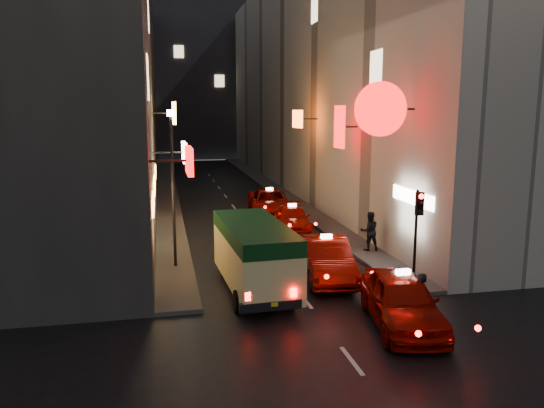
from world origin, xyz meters
TOP-DOWN VIEW (x-y plane):
  - building_left at (-8.00, 33.99)m, footprint 7.56×52.00m
  - building_right at (8.00, 33.99)m, footprint 8.41×52.00m
  - building_far at (0.00, 66.00)m, footprint 30.00×10.00m
  - sidewalk_left at (-4.25, 34.00)m, footprint 1.50×52.00m
  - sidewalk_right at (4.25, 34.00)m, footprint 1.50×52.00m
  - minibus at (-1.53, 9.76)m, footprint 2.31×5.83m
  - taxi_near at (2.24, 5.86)m, footprint 3.30×6.09m
  - taxi_second at (1.40, 10.66)m, footprint 3.05×5.95m
  - taxi_third at (2.13, 18.89)m, footprint 2.60×4.94m
  - taxi_far at (1.87, 23.69)m, footprint 2.65×5.55m
  - pedestrian_crossing at (2.86, 5.79)m, footprint 0.55×0.69m
  - pedestrian_sidewalk at (4.38, 13.68)m, footprint 0.77×0.50m
  - traffic_light at (4.00, 8.47)m, footprint 0.26×0.43m
  - lamp_post at (-4.20, 13.00)m, footprint 0.28×0.28m

SIDE VIEW (x-z plane):
  - sidewalk_left at x=-4.25m, z-range 0.00..0.15m
  - sidewalk_right at x=4.25m, z-range 0.00..0.15m
  - taxi_third at x=2.13m, z-range -0.08..1.58m
  - taxi_far at x=1.87m, z-range -0.08..1.80m
  - taxi_second at x=1.40m, z-range -0.08..1.90m
  - pedestrian_crossing at x=2.86m, z-range 0.00..1.81m
  - taxi_near at x=2.24m, z-range -0.08..1.92m
  - pedestrian_sidewalk at x=4.38m, z-range 0.15..2.14m
  - minibus at x=-1.53m, z-range 0.32..2.79m
  - traffic_light at x=4.00m, z-range 0.94..4.44m
  - lamp_post at x=-4.20m, z-range 0.61..6.84m
  - building_left at x=-8.00m, z-range 0.00..18.00m
  - building_right at x=8.00m, z-range 0.00..18.00m
  - building_far at x=0.00m, z-range 0.00..22.00m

